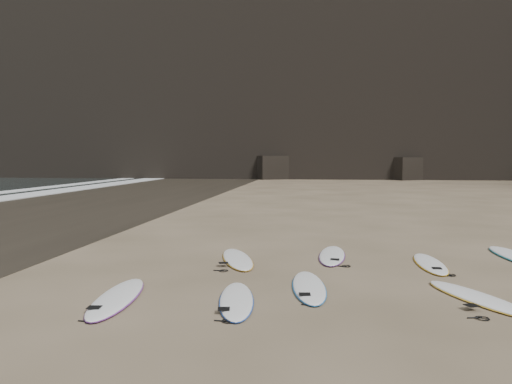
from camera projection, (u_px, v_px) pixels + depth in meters
ground at (372, 295)px, 8.44m from camera, size 240.00×240.00×0.00m
wet_sand at (13, 216)px, 19.92m from camera, size 12.00×200.00×0.01m
surfboard_0 at (117, 297)px, 8.18m from camera, size 0.85×2.54×0.09m
surfboard_1 at (236, 300)px, 8.05m from camera, size 0.86×2.27×0.08m
surfboard_2 at (309, 286)px, 8.88m from camera, size 0.76×2.36×0.08m
surfboard_3 at (478, 297)px, 8.17m from camera, size 1.50×2.36×0.08m
surfboard_5 at (237, 259)px, 11.30m from camera, size 1.27×2.52×0.09m
surfboard_6 at (332, 255)px, 11.71m from camera, size 0.73×2.43×0.09m
surfboard_7 at (430, 263)px, 10.81m from camera, size 0.54×2.24×0.08m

